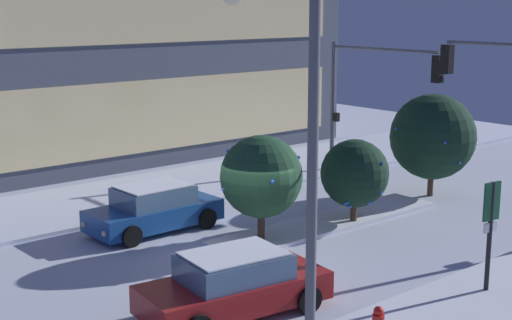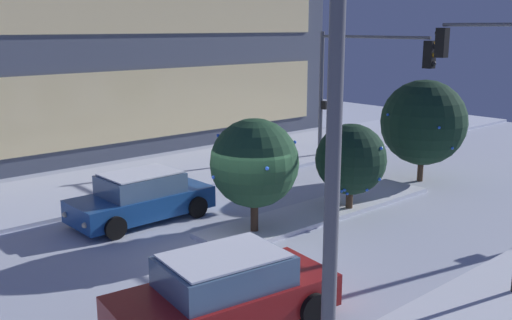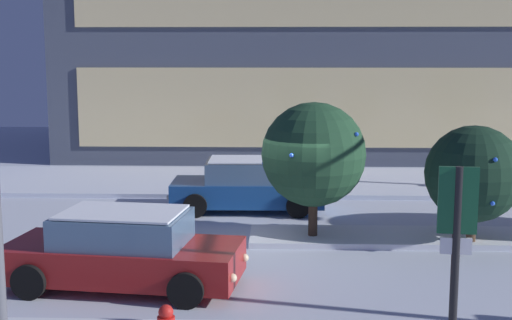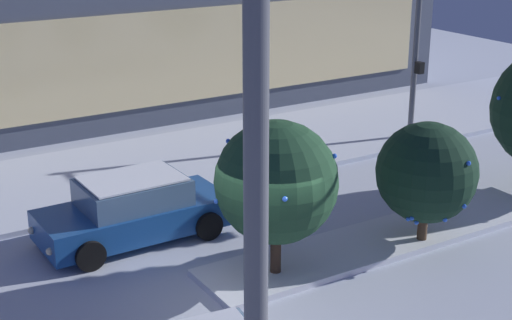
{
  "view_description": "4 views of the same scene",
  "coord_description": "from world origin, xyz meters",
  "px_view_note": "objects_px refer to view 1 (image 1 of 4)",
  "views": [
    {
      "loc": [
        -12.98,
        -15.92,
        7.14
      ],
      "look_at": [
        2.04,
        1.83,
        2.22
      ],
      "focal_mm": 52.16,
      "sensor_mm": 36.0,
      "label": 1
    },
    {
      "loc": [
        -9.25,
        -11.36,
        5.76
      ],
      "look_at": [
        2.34,
        1.82,
        1.72
      ],
      "focal_mm": 40.71,
      "sensor_mm": 36.0,
      "label": 2
    },
    {
      "loc": [
        0.15,
        -15.99,
        4.46
      ],
      "look_at": [
        -0.4,
        0.79,
        1.89
      ],
      "focal_mm": 49.03,
      "sensor_mm": 36.0,
      "label": 3
    },
    {
      "loc": [
        -6.7,
        -11.34,
        7.4
      ],
      "look_at": [
        1.55,
        2.03,
        1.95
      ],
      "focal_mm": 53.38,
      "sensor_mm": 36.0,
      "label": 4
    }
  ],
  "objects_px": {
    "traffic_light_corner_far_right": "(375,86)",
    "decorated_tree_right_of_median": "(355,174)",
    "parking_info_sign": "(490,223)",
    "decorated_tree_left_of_median": "(433,137)",
    "decorated_tree_median": "(261,177)",
    "car_near": "(234,284)",
    "car_far": "(154,209)",
    "street_lamp_arched": "(287,120)"
  },
  "relations": [
    {
      "from": "parking_info_sign",
      "to": "decorated_tree_left_of_median",
      "type": "xyz_separation_m",
      "value": [
        6.96,
        6.91,
        0.41
      ]
    },
    {
      "from": "car_far",
      "to": "decorated_tree_right_of_median",
      "type": "distance_m",
      "value": 6.57
    },
    {
      "from": "traffic_light_corner_far_right",
      "to": "decorated_tree_right_of_median",
      "type": "distance_m",
      "value": 6.69
    },
    {
      "from": "decorated_tree_right_of_median",
      "to": "car_far",
      "type": "bearing_deg",
      "value": 145.69
    },
    {
      "from": "car_near",
      "to": "car_far",
      "type": "bearing_deg",
      "value": 79.88
    },
    {
      "from": "decorated_tree_left_of_median",
      "to": "traffic_light_corner_far_right",
      "type": "bearing_deg",
      "value": 87.52
    },
    {
      "from": "car_far",
      "to": "decorated_tree_right_of_median",
      "type": "height_order",
      "value": "decorated_tree_right_of_median"
    },
    {
      "from": "decorated_tree_median",
      "to": "street_lamp_arched",
      "type": "bearing_deg",
      "value": -127.2
    },
    {
      "from": "car_near",
      "to": "street_lamp_arched",
      "type": "distance_m",
      "value": 5.19
    },
    {
      "from": "car_far",
      "to": "decorated_tree_right_of_median",
      "type": "relative_size",
      "value": 1.55
    },
    {
      "from": "parking_info_sign",
      "to": "traffic_light_corner_far_right",
      "type": "bearing_deg",
      "value": -28.94
    },
    {
      "from": "street_lamp_arched",
      "to": "decorated_tree_median",
      "type": "bearing_deg",
      "value": -33.09
    },
    {
      "from": "parking_info_sign",
      "to": "decorated_tree_left_of_median",
      "type": "height_order",
      "value": "decorated_tree_left_of_median"
    },
    {
      "from": "traffic_light_corner_far_right",
      "to": "parking_info_sign",
      "type": "height_order",
      "value": "traffic_light_corner_far_right"
    },
    {
      "from": "car_far",
      "to": "street_lamp_arched",
      "type": "relative_size",
      "value": 0.57
    },
    {
      "from": "car_far",
      "to": "decorated_tree_left_of_median",
      "type": "bearing_deg",
      "value": 163.11
    },
    {
      "from": "traffic_light_corner_far_right",
      "to": "street_lamp_arched",
      "type": "xyz_separation_m",
      "value": [
        -13.51,
        -9.51,
        1.1
      ]
    },
    {
      "from": "traffic_light_corner_far_right",
      "to": "decorated_tree_median",
      "type": "height_order",
      "value": "traffic_light_corner_far_right"
    },
    {
      "from": "traffic_light_corner_far_right",
      "to": "decorated_tree_median",
      "type": "distance_m",
      "value": 9.55
    },
    {
      "from": "traffic_light_corner_far_right",
      "to": "decorated_tree_median",
      "type": "bearing_deg",
      "value": -69.49
    },
    {
      "from": "decorated_tree_left_of_median",
      "to": "decorated_tree_right_of_median",
      "type": "relative_size",
      "value": 1.36
    },
    {
      "from": "car_far",
      "to": "street_lamp_arched",
      "type": "distance_m",
      "value": 10.83
    },
    {
      "from": "traffic_light_corner_far_right",
      "to": "parking_info_sign",
      "type": "bearing_deg",
      "value": -35.53
    },
    {
      "from": "car_near",
      "to": "car_far",
      "type": "height_order",
      "value": "same"
    },
    {
      "from": "decorated_tree_right_of_median",
      "to": "street_lamp_arched",
      "type": "bearing_deg",
      "value": -145.21
    },
    {
      "from": "car_near",
      "to": "traffic_light_corner_far_right",
      "type": "bearing_deg",
      "value": 35.31
    },
    {
      "from": "decorated_tree_left_of_median",
      "to": "decorated_tree_right_of_median",
      "type": "xyz_separation_m",
      "value": [
        -5.0,
        -0.68,
        -0.54
      ]
    },
    {
      "from": "car_near",
      "to": "decorated_tree_right_of_median",
      "type": "distance_m",
      "value": 8.11
    },
    {
      "from": "decorated_tree_left_of_median",
      "to": "street_lamp_arched",
      "type": "bearing_deg",
      "value": -154.09
    },
    {
      "from": "car_far",
      "to": "traffic_light_corner_far_right",
      "type": "relative_size",
      "value": 0.78
    },
    {
      "from": "street_lamp_arched",
      "to": "parking_info_sign",
      "type": "height_order",
      "value": "street_lamp_arched"
    },
    {
      "from": "decorated_tree_median",
      "to": "car_near",
      "type": "bearing_deg",
      "value": -137.66
    },
    {
      "from": "decorated_tree_right_of_median",
      "to": "parking_info_sign",
      "type": "bearing_deg",
      "value": -107.41
    },
    {
      "from": "traffic_light_corner_far_right",
      "to": "decorated_tree_right_of_median",
      "type": "xyz_separation_m",
      "value": [
        -5.13,
        -3.69,
        -2.19
      ]
    },
    {
      "from": "parking_info_sign",
      "to": "decorated_tree_left_of_median",
      "type": "bearing_deg",
      "value": -38.59
    },
    {
      "from": "car_near",
      "to": "car_far",
      "type": "relative_size",
      "value": 1.07
    },
    {
      "from": "parking_info_sign",
      "to": "decorated_tree_median",
      "type": "height_order",
      "value": "decorated_tree_median"
    },
    {
      "from": "car_far",
      "to": "decorated_tree_left_of_median",
      "type": "relative_size",
      "value": 1.14
    },
    {
      "from": "traffic_light_corner_far_right",
      "to": "decorated_tree_left_of_median",
      "type": "height_order",
      "value": "traffic_light_corner_far_right"
    },
    {
      "from": "decorated_tree_median",
      "to": "decorated_tree_left_of_median",
      "type": "bearing_deg",
      "value": 1.8
    },
    {
      "from": "car_near",
      "to": "parking_info_sign",
      "type": "height_order",
      "value": "parking_info_sign"
    },
    {
      "from": "car_near",
      "to": "traffic_light_corner_far_right",
      "type": "height_order",
      "value": "traffic_light_corner_far_right"
    }
  ]
}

